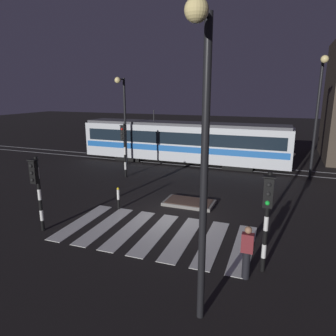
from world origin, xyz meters
TOP-DOWN VIEW (x-y plane):
  - ground_plane at (0.00, 0.00)m, footprint 120.00×120.00m
  - rail_near at (0.00, 9.73)m, footprint 80.00×0.12m
  - rail_far at (0.00, 11.17)m, footprint 80.00×0.12m
  - crosswalk_zebra at (0.00, -2.00)m, footprint 7.71×4.07m
  - traffic_island at (0.28, 1.70)m, footprint 2.50×1.45m
  - traffic_light_corner_near_left at (-4.46, -3.46)m, footprint 0.36×0.42m
  - traffic_light_corner_near_right at (4.25, -3.31)m, footprint 0.36×0.42m
  - traffic_light_corner_far_left at (-5.24, 5.08)m, footprint 0.36×0.42m
  - street_lamp_near_kerb at (2.93, -6.18)m, footprint 0.44×1.21m
  - street_lamp_trackside_right at (6.29, 8.75)m, footprint 0.44×1.21m
  - street_lamp_trackside_left at (-6.94, 8.17)m, footprint 0.44×1.21m
  - tram at (-2.98, 10.44)m, footprint 16.47×2.58m
  - pedestrian_waiting_at_kerb at (3.79, -3.81)m, footprint 0.36×0.24m
  - bollard_island_edge at (-2.73, -0.17)m, footprint 0.12×0.12m

SIDE VIEW (x-z plane):
  - ground_plane at x=0.00m, z-range 0.00..0.00m
  - crosswalk_zebra at x=0.00m, z-range 0.00..0.02m
  - rail_near at x=0.00m, z-range 0.00..0.03m
  - rail_far at x=0.00m, z-range 0.00..0.03m
  - traffic_island at x=0.28m, z-range 0.00..0.18m
  - bollard_island_edge at x=-2.73m, z-range 0.00..1.11m
  - pedestrian_waiting_at_kerb at x=3.79m, z-range 0.02..1.73m
  - tram at x=-2.98m, z-range -0.33..3.82m
  - traffic_light_corner_near_left at x=-4.46m, z-range 0.50..3.62m
  - traffic_light_corner_near_right at x=4.25m, z-range 0.52..3.81m
  - traffic_light_corner_far_left at x=-5.24m, z-range 0.57..4.13m
  - street_lamp_trackside_left at x=-6.94m, z-range 0.93..7.52m
  - street_lamp_near_kerb at x=2.93m, z-range 0.96..8.16m
  - street_lamp_trackside_right at x=6.29m, z-range 0.98..8.58m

